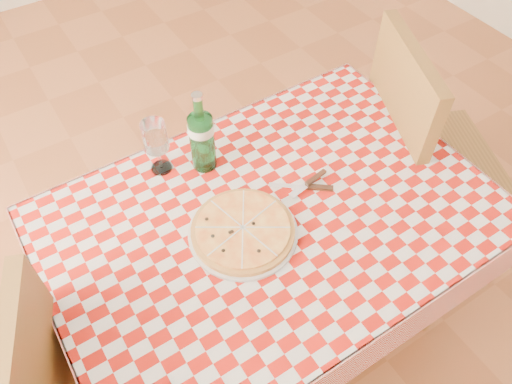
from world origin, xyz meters
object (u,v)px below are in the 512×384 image
at_px(wine_glass, 157,147).
at_px(dining_table, 272,234).
at_px(chair_near, 416,146).
at_px(water_bottle, 201,132).
at_px(pizza_plate, 243,230).

bearing_deg(wine_glass, dining_table, -60.87).
relative_size(chair_near, water_bottle, 3.62).
distance_m(pizza_plate, water_bottle, 0.32).
bearing_deg(water_bottle, wine_glass, 154.19).
distance_m(chair_near, water_bottle, 0.86).
bearing_deg(pizza_plate, wine_glass, 103.45).
distance_m(chair_near, pizza_plate, 0.84).
bearing_deg(chair_near, pizza_plate, -151.27).
relative_size(chair_near, wine_glass, 5.44).
xyz_separation_m(dining_table, chair_near, (0.71, 0.08, -0.07)).
xyz_separation_m(dining_table, pizza_plate, (-0.11, -0.01, 0.12)).
height_order(dining_table, wine_glass, wine_glass).
bearing_deg(chair_near, dining_table, -151.03).
xyz_separation_m(dining_table, water_bottle, (-0.07, 0.29, 0.24)).
distance_m(dining_table, pizza_plate, 0.16).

